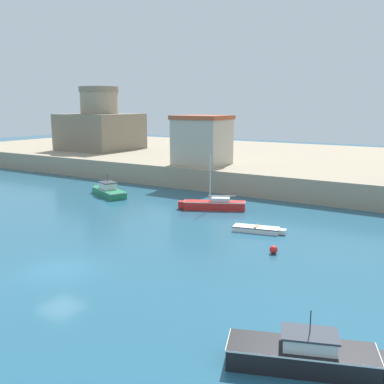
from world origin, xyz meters
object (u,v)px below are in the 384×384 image
mooring_buoy (274,250)px  fortress (100,127)px  motorboat_green_1 (108,191)px  motorboat_black_5 (306,354)px  sailboat_red_3 (214,204)px  harbor_shed_near_wharf (202,140)px  dinghy_white_2 (258,229)px

mooring_buoy → fortress: (-41.84, 27.71, 5.94)m
motorboat_green_1 → mooring_buoy: bearing=-20.9°
mooring_buoy → fortress: size_ratio=0.05×
motorboat_black_5 → motorboat_green_1: bearing=144.6°
sailboat_red_3 → motorboat_black_5: 26.33m
mooring_buoy → harbor_shed_near_wharf: (-17.84, 20.32, 5.28)m
motorboat_green_1 → dinghy_white_2: (19.82, -4.47, -0.31)m
motorboat_green_1 → harbor_shed_near_wharf: 13.61m
sailboat_red_3 → harbor_shed_near_wharf: harbor_shed_near_wharf is taller
motorboat_black_5 → sailboat_red_3: bearing=127.2°
motorboat_green_1 → motorboat_black_5: bearing=-35.4°
mooring_buoy → fortress: fortress is taller
sailboat_red_3 → motorboat_black_5: bearing=-52.8°
motorboat_green_1 → mooring_buoy: (22.87, -8.71, -0.26)m
sailboat_red_3 → mooring_buoy: bearing=-42.9°
mooring_buoy → fortress: bearing=146.5°
harbor_shed_near_wharf → dinghy_white_2: bearing=-47.4°
harbor_shed_near_wharf → fortress: bearing=162.9°
motorboat_green_1 → mooring_buoy: motorboat_green_1 is taller
motorboat_black_5 → mooring_buoy: (-6.14, 11.90, -0.29)m
harbor_shed_near_wharf → mooring_buoy: bearing=-48.7°
dinghy_white_2 → harbor_shed_near_wharf: size_ratio=0.66×
sailboat_red_3 → motorboat_black_5: (15.91, -20.99, 0.07)m
mooring_buoy → dinghy_white_2: bearing=125.8°
dinghy_white_2 → harbor_shed_near_wharf: 22.48m
fortress → dinghy_white_2: bearing=-31.2°
dinghy_white_2 → motorboat_black_5: 18.58m
mooring_buoy → harbor_shed_near_wharf: harbor_shed_near_wharf is taller
fortress → motorboat_green_1: bearing=-45.0°
dinghy_white_2 → fortress: 45.73m
motorboat_black_5 → harbor_shed_near_wharf: bearing=126.7°
motorboat_green_1 → fortress: (-18.97, 18.99, 5.68)m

